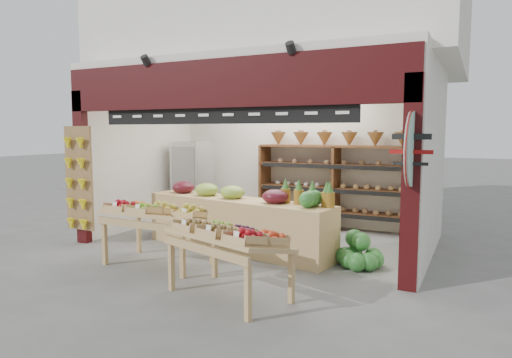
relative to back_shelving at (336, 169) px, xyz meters
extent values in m
plane|color=#62615D|center=(-0.93, -1.94, -1.23)|extent=(60.00, 60.00, 0.00)
cube|color=white|center=(-0.93, 0.35, 0.27)|extent=(5.76, 0.18, 3.00)
cube|color=white|center=(-3.72, -1.34, 0.27)|extent=(0.18, 3.38, 3.00)
cube|color=white|center=(1.86, -1.34, 0.27)|extent=(0.18, 3.38, 3.00)
cube|color=white|center=(-0.93, -1.34, 1.83)|extent=(5.76, 3.38, 0.12)
cube|color=white|center=(-0.93, -0.24, 2.97)|extent=(6.36, 4.60, 2.40)
cube|color=#330809|center=(-0.93, -2.99, 1.42)|extent=(5.70, 0.14, 0.70)
cube|color=#330809|center=(-3.68, -2.99, 0.10)|extent=(0.22, 0.14, 2.65)
cube|color=#330809|center=(1.82, -2.99, 0.10)|extent=(0.22, 0.14, 2.65)
cube|color=black|center=(-0.93, -2.96, 0.97)|extent=(4.20, 0.05, 0.26)
cylinder|color=white|center=(-0.83, -2.89, 1.22)|extent=(0.34, 0.05, 0.34)
cube|color=olive|center=(-3.66, -3.08, -0.08)|extent=(0.60, 0.04, 1.80)
cylinder|color=#A8D4BF|center=(1.82, -3.08, 0.52)|extent=(0.04, 0.90, 0.90)
cylinder|color=maroon|center=(1.82, -3.10, 0.52)|extent=(0.01, 0.92, 0.92)
cube|color=brown|center=(-1.56, 0.00, -0.39)|extent=(0.05, 0.52, 1.67)
cube|color=brown|center=(0.00, 0.00, -0.39)|extent=(0.05, 0.52, 1.67)
cube|color=brown|center=(1.56, 0.00, -0.39)|extent=(0.05, 0.52, 1.67)
cube|color=brown|center=(0.00, 0.00, -0.86)|extent=(3.13, 0.52, 0.04)
cube|color=brown|center=(0.00, 0.00, -0.39)|extent=(3.13, 0.52, 0.04)
cube|color=brown|center=(0.00, 0.00, 0.07)|extent=(3.13, 0.52, 0.04)
cube|color=brown|center=(0.00, 0.00, 0.44)|extent=(3.13, 0.52, 0.04)
cone|color=#995F32|center=(-1.25, 0.00, 0.58)|extent=(0.32, 0.32, 0.28)
cone|color=#995F32|center=(-0.75, 0.00, 0.58)|extent=(0.32, 0.32, 0.28)
cone|color=#995F32|center=(-0.25, 0.00, 0.58)|extent=(0.32, 0.32, 0.28)
cone|color=#995F32|center=(0.25, 0.00, 0.58)|extent=(0.32, 0.32, 0.28)
cone|color=#995F32|center=(0.75, 0.00, 0.58)|extent=(0.32, 0.32, 0.28)
cone|color=#995F32|center=(1.25, 0.00, 0.58)|extent=(0.32, 0.32, 0.28)
cube|color=silver|center=(-3.05, -0.54, -0.36)|extent=(0.69, 0.69, 1.74)
cube|color=beige|center=(-2.80, -1.78, -1.06)|extent=(0.44, 0.37, 0.33)
cube|color=beige|center=(-2.75, -1.78, -0.76)|extent=(0.40, 0.34, 0.27)
cube|color=#134721|center=(-2.24, -1.76, -1.09)|extent=(0.42, 0.35, 0.27)
cube|color=beige|center=(-2.32, -1.37, -1.10)|extent=(0.38, 0.32, 0.26)
cube|color=tan|center=(-1.01, -2.25, -0.80)|extent=(3.49, 1.25, 0.86)
ellipsoid|color=#59141E|center=(-2.22, -2.03, -0.27)|extent=(0.42, 0.38, 0.23)
ellipsoid|color=#8CB23F|center=(-1.66, -2.13, -0.27)|extent=(0.42, 0.38, 0.23)
ellipsoid|color=#8CB23F|center=(-1.10, -2.23, -0.27)|extent=(0.42, 0.38, 0.23)
ellipsoid|color=#59141E|center=(-0.26, -2.38, -0.27)|extent=(0.42, 0.38, 0.23)
cylinder|color=olive|center=(-0.14, -2.26, -0.26)|extent=(0.15, 0.15, 0.22)
cylinder|color=olive|center=(0.09, -2.30, -0.26)|extent=(0.15, 0.15, 0.22)
cylinder|color=olive|center=(0.33, -2.34, -0.26)|extent=(0.15, 0.15, 0.22)
cylinder|color=olive|center=(0.56, -2.38, -0.26)|extent=(0.15, 0.15, 0.22)
cylinder|color=olive|center=(0.61, -2.39, -0.26)|extent=(0.15, 0.15, 0.22)
cube|color=tan|center=(-1.65, -3.49, -0.52)|extent=(1.53, 0.86, 0.23)
cube|color=tan|center=(-2.35, -3.85, -0.92)|extent=(0.06, 0.06, 0.61)
cube|color=tan|center=(-0.95, -3.86, -0.92)|extent=(0.06, 0.06, 0.61)
cube|color=tan|center=(-2.34, -3.12, -0.92)|extent=(0.06, 0.06, 0.61)
cube|color=tan|center=(-0.94, -3.13, -0.92)|extent=(0.06, 0.06, 0.61)
cube|color=tan|center=(-0.06, -4.17, -0.54)|extent=(1.64, 1.22, 0.22)
cube|color=tan|center=(-0.80, -4.30, -0.94)|extent=(0.08, 0.08, 0.58)
cube|color=tan|center=(0.47, -4.71, -0.94)|extent=(0.08, 0.08, 0.58)
cube|color=tan|center=(-0.59, -3.64, -0.94)|extent=(0.08, 0.08, 0.58)
cube|color=tan|center=(0.69, -4.04, -0.94)|extent=(0.08, 0.08, 0.58)
sphere|color=#1B531C|center=(0.93, -2.45, -1.09)|extent=(0.27, 0.27, 0.27)
sphere|color=#1B531C|center=(1.21, -2.45, -1.09)|extent=(0.27, 0.27, 0.27)
sphere|color=#1B531C|center=(0.93, -2.16, -1.09)|extent=(0.27, 0.27, 0.27)
sphere|color=#1B531C|center=(1.21, -2.16, -1.09)|extent=(0.27, 0.27, 0.27)
sphere|color=#1B531C|center=(1.07, -2.30, -0.85)|extent=(0.27, 0.27, 0.27)
sphere|color=#1B531C|center=(1.07, -2.54, -1.09)|extent=(0.27, 0.27, 0.27)
sphere|color=#1B531C|center=(0.83, -2.30, -1.09)|extent=(0.27, 0.27, 0.27)
sphere|color=#1B531C|center=(0.93, -2.14, -0.85)|extent=(0.27, 0.27, 0.27)
sphere|color=#1B531C|center=(1.26, -2.27, -1.09)|extent=(0.27, 0.27, 0.27)
camera|label=1|loc=(2.56, -8.75, 0.74)|focal=32.00mm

